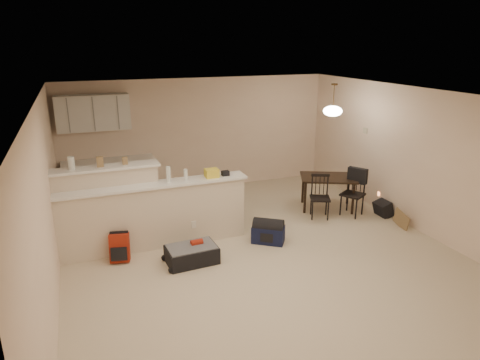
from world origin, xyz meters
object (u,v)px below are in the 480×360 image
dining_table (328,181)px  dining_chair_near (320,197)px  pendant_lamp (333,111)px  navy_duffel (268,234)px  suitcase (192,254)px  black_daypack (383,209)px  red_backpack (120,248)px  dining_chair_far (353,193)px

dining_table → dining_chair_near: 0.57m
pendant_lamp → navy_duffel: 2.73m
suitcase → black_daypack: 3.98m
dining_table → navy_duffel: (-1.76, -0.99, -0.45)m
dining_table → suitcase: bearing=-134.3°
navy_duffel → black_daypack: navy_duffel is taller
navy_duffel → black_daypack: 2.58m
red_backpack → black_daypack: (4.97, 0.00, -0.07)m
pendant_lamp → black_daypack: bearing=-42.5°
red_backpack → navy_duffel: size_ratio=0.82×
suitcase → red_backpack: red_backpack is taller
pendant_lamp → dining_table: bearing=0.0°
red_backpack → navy_duffel: (2.40, -0.25, -0.07)m
dining_chair_near → black_daypack: dining_chair_near is taller
navy_duffel → red_backpack: bearing=-150.6°
pendant_lamp → dining_chair_far: pendant_lamp is taller
dining_table → dining_chair_far: 0.56m
dining_table → red_backpack: 4.24m
dining_chair_near → dining_chair_far: bearing=14.9°
dining_table → red_backpack: (-4.16, -0.74, -0.37)m
pendant_lamp → suitcase: 3.84m
dining_chair_far → black_daypack: dining_chair_far is taller
dining_chair_far → red_backpack: (-4.42, -0.26, -0.23)m
navy_duffel → black_daypack: (2.57, 0.25, -0.00)m
navy_duffel → dining_chair_far: bearing=49.4°
suitcase → black_daypack: bearing=3.5°
black_daypack → navy_duffel: bearing=96.5°
suitcase → dining_table: bearing=17.8°
red_backpack → black_daypack: 4.97m
pendant_lamp → red_backpack: size_ratio=1.41×
dining_table → dining_chair_far: (0.26, -0.48, -0.14)m
dining_chair_near → navy_duffel: 1.52m
dining_chair_near → dining_chair_far: dining_chair_far is taller
dining_table → suitcase: size_ratio=1.69×
dining_table → black_daypack: 1.19m
dining_chair_near → red_backpack: size_ratio=1.90×
red_backpack → navy_duffel: red_backpack is taller
dining_chair_near → red_backpack: (-3.77, -0.38, -0.20)m
dining_table → dining_chair_near: size_ratio=1.53×
dining_chair_near → suitcase: bearing=-138.5°
pendant_lamp → navy_duffel: size_ratio=1.16×
dining_chair_far → suitcase: size_ratio=1.19×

